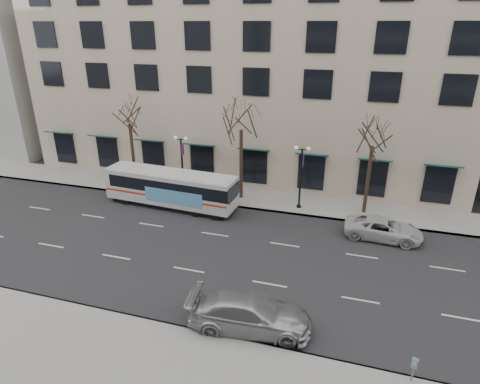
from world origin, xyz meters
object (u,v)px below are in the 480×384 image
at_px(tree_far_left, 128,113).
at_px(tree_far_mid, 241,118).
at_px(silver_car, 250,313).
at_px(pay_station, 414,365).
at_px(tree_far_right, 374,133).
at_px(white_pickup, 383,229).
at_px(city_bus, 171,188).
at_px(lamp_post_left, 182,163).
at_px(lamp_post_right, 301,174).

distance_m(tree_far_left, tree_far_mid, 10.00).
bearing_deg(tree_far_left, silver_car, -44.93).
bearing_deg(pay_station, tree_far_right, 114.97).
height_order(tree_far_left, tree_far_right, tree_far_left).
height_order(tree_far_left, white_pickup, tree_far_left).
bearing_deg(city_bus, lamp_post_left, 95.28).
bearing_deg(silver_car, tree_far_left, 38.68).
relative_size(tree_far_right, white_pickup, 1.56).
relative_size(city_bus, silver_car, 1.85).
relative_size(lamp_post_left, city_bus, 0.47).
bearing_deg(silver_car, white_pickup, -36.32).
bearing_deg(tree_far_left, tree_far_right, 0.00).
height_order(lamp_post_left, white_pickup, lamp_post_left).
distance_m(tree_far_left, pay_station, 27.94).
relative_size(tree_far_left, tree_far_mid, 0.98).
xyz_separation_m(lamp_post_left, city_bus, (0.05, -2.41, -1.33)).
height_order(tree_far_mid, lamp_post_right, tree_far_mid).
xyz_separation_m(tree_far_right, lamp_post_left, (-14.99, -0.60, -3.48)).
height_order(lamp_post_left, lamp_post_right, same).
bearing_deg(white_pickup, tree_far_mid, 75.12).
xyz_separation_m(tree_far_left, lamp_post_left, (5.01, -0.60, -3.75)).
relative_size(tree_far_left, lamp_post_left, 1.60).
relative_size(lamp_post_left, pay_station, 4.46).
xyz_separation_m(lamp_post_right, silver_car, (-0.15, -14.22, -2.08)).
height_order(tree_far_left, lamp_post_left, tree_far_left).
distance_m(lamp_post_right, white_pickup, 7.33).
bearing_deg(pay_station, lamp_post_left, 155.32).
bearing_deg(lamp_post_left, city_bus, -88.70).
height_order(tree_far_mid, silver_car, tree_far_mid).
bearing_deg(tree_far_right, tree_far_mid, 180.00).
bearing_deg(lamp_post_left, white_pickup, -10.59).
relative_size(tree_far_left, silver_car, 1.40).
xyz_separation_m(tree_far_mid, lamp_post_left, (-4.99, -0.60, -3.96)).
height_order(tree_far_left, silver_car, tree_far_left).
xyz_separation_m(lamp_post_right, city_bus, (-9.95, -2.41, -1.33)).
distance_m(lamp_post_right, silver_car, 14.37).
relative_size(lamp_post_left, white_pickup, 1.01).
relative_size(tree_far_right, city_bus, 0.73).
xyz_separation_m(lamp_post_right, white_pickup, (6.28, -3.04, -2.22)).
height_order(city_bus, silver_car, city_bus).
bearing_deg(white_pickup, city_bus, 90.77).
bearing_deg(city_bus, white_pickup, 1.74).
bearing_deg(lamp_post_right, silver_car, -90.60).
distance_m(lamp_post_right, pay_station, 17.16).
bearing_deg(tree_far_right, silver_car, -109.13).
height_order(city_bus, white_pickup, city_bus).
height_order(silver_car, white_pickup, silver_car).
height_order(lamp_post_right, white_pickup, lamp_post_right).
relative_size(tree_far_left, lamp_post_right, 1.60).
distance_m(tree_far_right, white_pickup, 6.89).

